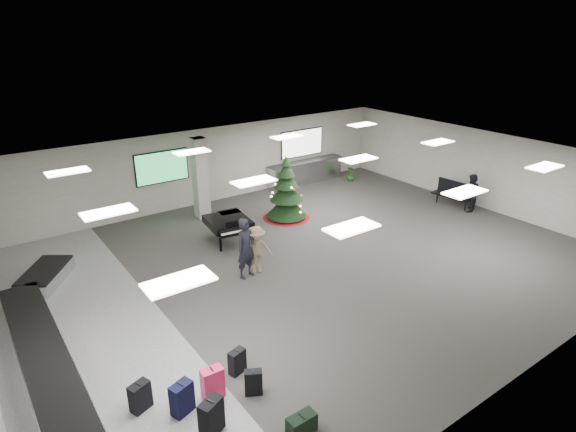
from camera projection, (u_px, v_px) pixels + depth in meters
ground at (308, 262)px, 15.66m from camera, size 18.00×18.00×0.00m
room_envelope at (287, 191)px, 15.08m from camera, size 18.02×14.02×3.21m
baggage_carousel at (47, 346)px, 11.28m from camera, size 2.28×9.71×0.43m
service_counter at (305, 172)px, 23.16m from camera, size 4.05×0.65×1.08m
suitcase_0 at (211, 417)px, 9.04m from camera, size 0.55×0.44×0.77m
suitcase_1 at (253, 382)px, 10.03m from camera, size 0.42×0.35×0.59m
pink_suitcase at (213, 383)px, 9.90m from camera, size 0.46×0.28×0.73m
suitcase_3 at (237, 362)px, 10.63m from camera, size 0.43×0.31×0.60m
navy_suitcase at (182, 398)px, 9.51m from camera, size 0.51×0.39×0.71m
green_duffel at (302, 424)px, 9.11m from camera, size 0.57×0.29×0.40m
suitcase_8 at (140, 397)px, 9.61m from camera, size 0.48×0.37×0.64m
christmas_tree at (286, 196)px, 18.85m from camera, size 1.88×1.88×2.68m
grand_piano at (229, 223)px, 16.83m from camera, size 1.58×1.93×1.01m
bench at (454, 193)px, 20.19m from camera, size 0.71×1.72×1.06m
traveler_a at (246, 248)px, 14.44m from camera, size 0.78×0.60×1.90m
traveler_b at (257, 250)px, 14.77m from camera, size 1.13×0.91×1.53m
traveler_bench at (471, 193)px, 19.57m from camera, size 0.94×0.86×1.58m
potted_plant_left at (287, 184)px, 21.84m from camera, size 0.59×0.58×0.84m
potted_plant_right at (351, 174)px, 23.50m from camera, size 0.52×0.52×0.71m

